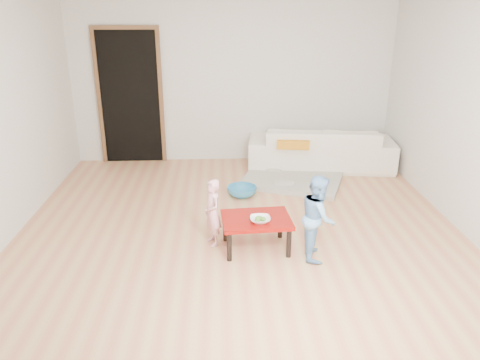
{
  "coord_description": "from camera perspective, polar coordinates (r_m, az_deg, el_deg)",
  "views": [
    {
      "loc": [
        -0.2,
        -4.87,
        2.44
      ],
      "look_at": [
        0.0,
        -0.2,
        0.65
      ],
      "focal_mm": 35.0,
      "sensor_mm": 36.0,
      "label": 1
    }
  ],
  "objects": [
    {
      "name": "cushion",
      "position": [
        7.01,
        6.48,
        4.66
      ],
      "size": [
        0.52,
        0.48,
        0.13
      ],
      "primitive_type": "cube",
      "rotation": [
        0.0,
        0.0,
        -0.14
      ],
      "color": "orange",
      "rests_on": "sofa"
    },
    {
      "name": "bowl",
      "position": [
        4.74,
        2.48,
        -4.85
      ],
      "size": [
        0.21,
        0.21,
        0.05
      ],
      "primitive_type": "imported",
      "color": "white",
      "rests_on": "red_table"
    },
    {
      "name": "broccoli",
      "position": [
        4.74,
        2.48,
        -4.82
      ],
      "size": [
        0.12,
        0.12,
        0.06
      ],
      "primitive_type": null,
      "color": "#2D5919",
      "rests_on": "red_table"
    },
    {
      "name": "right_wall",
      "position": [
        5.68,
        26.22,
        7.25
      ],
      "size": [
        0.02,
        5.0,
        2.6
      ],
      "primitive_type": "cube",
      "color": "beige",
      "rests_on": "floor"
    },
    {
      "name": "back_wall",
      "position": [
        7.46,
        -0.91,
        12.16
      ],
      "size": [
        5.0,
        0.02,
        2.6
      ],
      "primitive_type": "cube",
      "color": "beige",
      "rests_on": "floor"
    },
    {
      "name": "sofa",
      "position": [
        7.4,
        9.79,
        4.01
      ],
      "size": [
        2.3,
        1.11,
        0.65
      ],
      "primitive_type": "imported",
      "rotation": [
        0.0,
        0.0,
        3.03
      ],
      "color": "silver",
      "rests_on": "floor"
    },
    {
      "name": "doorway",
      "position": [
        7.61,
        -13.21,
        9.7
      ],
      "size": [
        1.02,
        0.08,
        2.11
      ],
      "primitive_type": null,
      "color": "brown",
      "rests_on": "back_wall"
    },
    {
      "name": "child_blue",
      "position": [
        4.72,
        9.5,
        -4.48
      ],
      "size": [
        0.37,
        0.46,
        0.87
      ],
      "primitive_type": "imported",
      "rotation": [
        0.0,
        0.0,
        1.46
      ],
      "color": "#5F93DD",
      "rests_on": "floor"
    },
    {
      "name": "floor",
      "position": [
        5.45,
        -0.09,
        -5.65
      ],
      "size": [
        5.0,
        5.0,
        0.01
      ],
      "primitive_type": "cube",
      "color": "#C27853",
      "rests_on": "ground"
    },
    {
      "name": "child_pink",
      "position": [
        4.93,
        -3.37,
        -3.99
      ],
      "size": [
        0.26,
        0.31,
        0.73
      ],
      "primitive_type": "imported",
      "rotation": [
        0.0,
        0.0,
        -1.21
      ],
      "color": "#F06D7F",
      "rests_on": "floor"
    },
    {
      "name": "blanket",
      "position": [
        6.82,
        6.43,
        0.18
      ],
      "size": [
        1.67,
        1.54,
        0.07
      ],
      "primitive_type": null,
      "rotation": [
        0.0,
        0.0,
        -0.36
      ],
      "color": "#BBB6A5",
      "rests_on": "floor"
    },
    {
      "name": "basin",
      "position": [
        6.25,
        0.22,
        -1.38
      ],
      "size": [
        0.4,
        0.4,
        0.12
      ],
      "primitive_type": "imported",
      "color": "teal",
      "rests_on": "floor"
    },
    {
      "name": "red_table",
      "position": [
        4.91,
        1.97,
        -6.51
      ],
      "size": [
        0.74,
        0.58,
        0.35
      ],
      "primitive_type": null,
      "rotation": [
        0.0,
        0.0,
        0.08
      ],
      "color": "maroon",
      "rests_on": "floor"
    }
  ]
}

